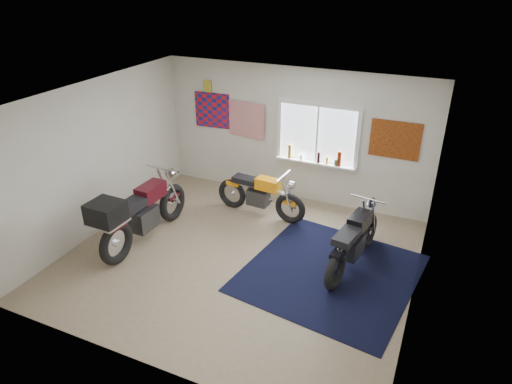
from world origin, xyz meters
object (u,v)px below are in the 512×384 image
at_px(black_chrome_bike, 353,242).
at_px(maroon_tourer, 138,214).
at_px(navy_rug, 330,273).
at_px(yellow_triumph, 260,195).

distance_m(black_chrome_bike, maroon_tourer, 3.61).
bearing_deg(navy_rug, yellow_triumph, 143.88).
relative_size(black_chrome_bike, maroon_tourer, 0.86).
xyz_separation_m(navy_rug, yellow_triumph, (-1.78, 1.30, 0.41)).
distance_m(yellow_triumph, maroon_tourer, 2.34).
bearing_deg(black_chrome_bike, navy_rug, 153.43).
bearing_deg(maroon_tourer, black_chrome_bike, -74.66).
bearing_deg(navy_rug, black_chrome_bike, 54.41).
distance_m(navy_rug, yellow_triumph, 2.25).
bearing_deg(yellow_triumph, navy_rug, -31.37).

